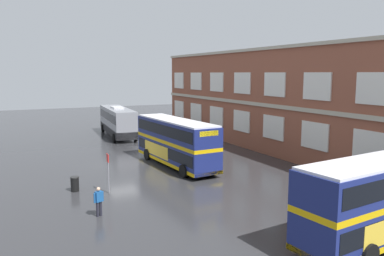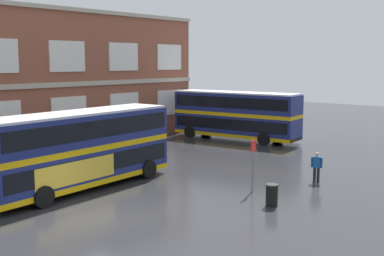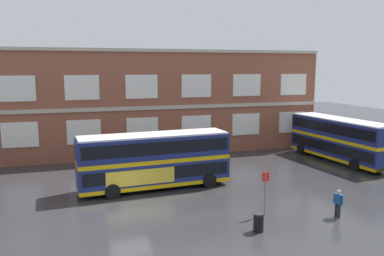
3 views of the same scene
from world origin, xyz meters
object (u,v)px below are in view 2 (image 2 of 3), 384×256
(bus_stand_flag, at_px, (253,161))
(station_litter_bin, at_px, (272,195))
(double_decker_middle, at_px, (236,115))
(waiting_passenger, at_px, (317,166))
(double_decker_near, at_px, (80,148))

(bus_stand_flag, distance_m, station_litter_bin, 2.69)
(double_decker_middle, distance_m, station_litter_bin, 19.26)
(double_decker_middle, distance_m, waiting_passenger, 15.16)
(double_decker_near, relative_size, bus_stand_flag, 4.12)
(bus_stand_flag, bearing_deg, station_litter_bin, -125.40)
(waiting_passenger, relative_size, bus_stand_flag, 0.63)
(double_decker_near, xyz_separation_m, bus_stand_flag, (5.22, -7.25, -0.51))
(waiting_passenger, bearing_deg, bus_stand_flag, 158.72)
(double_decker_middle, bearing_deg, waiting_passenger, -127.59)
(bus_stand_flag, bearing_deg, double_decker_middle, 38.21)
(double_decker_middle, relative_size, waiting_passenger, 6.59)
(waiting_passenger, xyz_separation_m, bus_stand_flag, (-4.01, 1.56, 0.70))
(double_decker_middle, bearing_deg, double_decker_near, -170.27)
(double_decker_near, xyz_separation_m, waiting_passenger, (9.23, -8.81, -1.22))
(double_decker_near, height_order, waiting_passenger, double_decker_near)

